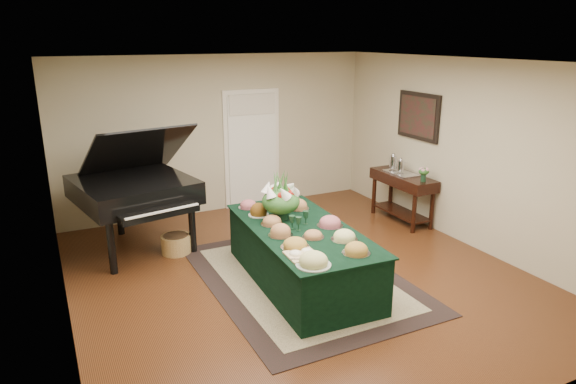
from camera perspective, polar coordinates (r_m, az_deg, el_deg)
name	(u,v)px	position (r m, az deg, el deg)	size (l,w,h in m)	color
ground	(298,275)	(6.77, 1.14, -9.21)	(6.00, 6.00, 0.00)	black
area_rug	(302,278)	(6.68, 1.55, -9.50)	(2.32, 3.25, 0.01)	black
kitchen_doorway	(252,150)	(9.24, -4.00, 4.65)	(1.05, 0.07, 2.10)	white
buffet_table	(301,255)	(6.44, 1.46, -7.02)	(1.28, 2.51, 0.73)	black
food_platters	(298,225)	(6.26, 1.17, -3.72)	(1.09, 2.33, 0.13)	#B2BCB2
cutting_board	(302,252)	(5.53, 1.51, -6.72)	(0.34, 0.34, 0.10)	tan
green_goblets	(299,221)	(6.28, 1.22, -3.24)	(0.30, 0.23, 0.18)	#13311E
floral_centerpiece	(281,196)	(6.53, -0.80, -0.50)	(0.51, 0.51, 0.51)	#13311E
grand_piano	(134,188)	(7.60, -16.73, 0.40)	(1.80, 2.00, 1.81)	black
wicker_basket	(176,244)	(7.54, -12.32, -5.67)	(0.42, 0.42, 0.26)	#9F7940
mahogany_sideboard	(403,185)	(8.68, 12.63, 0.74)	(0.45, 1.26, 0.81)	black
tea_service	(397,165)	(8.73, 12.07, 2.93)	(0.34, 0.58, 0.30)	silver
pink_bouquet	(424,172)	(8.24, 14.85, 2.17)	(0.18, 0.18, 0.23)	#13311E
wall_painting	(418,116)	(8.58, 14.28, 8.17)	(0.05, 0.95, 0.75)	black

